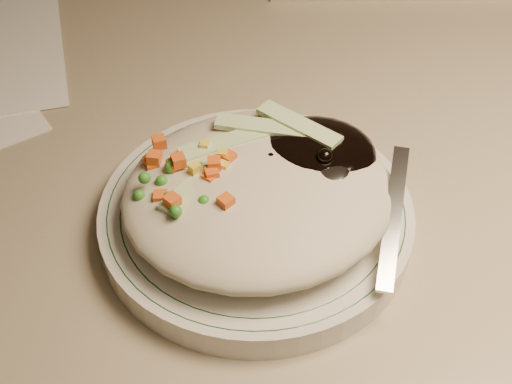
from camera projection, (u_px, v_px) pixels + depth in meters
name	position (u px, v px, depth m)	size (l,w,h in m)	color
desk	(288.00, 224.00, 0.80)	(1.40, 0.70, 0.74)	gray
plate	(256.00, 217.00, 0.52)	(0.23, 0.23, 0.02)	silver
plate_rim	(256.00, 208.00, 0.51)	(0.22, 0.22, 0.00)	#144723
meal	(262.00, 185.00, 0.50)	(0.21, 0.19, 0.05)	#BDB399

